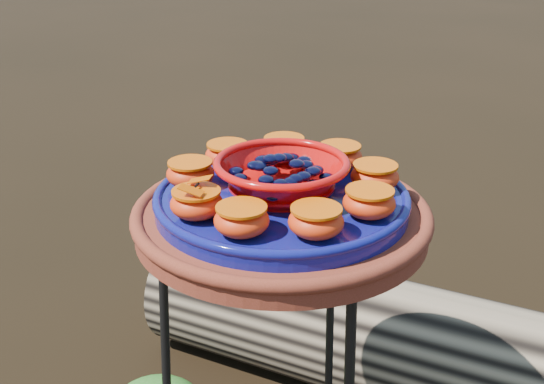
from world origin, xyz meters
The scene contains 16 objects.
terracotta_saucer centered at (0.00, 0.00, 0.72)m, with size 0.47×0.47×0.04m, color maroon.
cobalt_plate centered at (0.00, 0.00, 0.75)m, with size 0.40×0.40×0.03m, color #0D0763.
red_bowl centered at (0.00, 0.00, 0.79)m, with size 0.20×0.20×0.06m, color red, non-canonical shape.
glass_gems centered at (0.00, 0.00, 0.83)m, with size 0.16×0.16×0.03m, color black, non-canonical shape.
orange_half_0 centered at (-0.07, -0.14, 0.79)m, with size 0.08×0.08×0.04m, color red.
orange_half_1 centered at (0.02, -0.15, 0.79)m, with size 0.08×0.08×0.04m, color red.
orange_half_2 centered at (0.11, -0.10, 0.79)m, with size 0.08×0.08×0.04m, color red.
orange_half_3 centered at (0.15, -0.01, 0.79)m, with size 0.08×0.08×0.04m, color red.
orange_half_4 centered at (0.12, 0.09, 0.79)m, with size 0.08×0.08×0.04m, color red.
orange_half_5 centered at (0.03, 0.15, 0.79)m, with size 0.08×0.08×0.04m, color red.
orange_half_6 centered at (-0.07, 0.13, 0.79)m, with size 0.08×0.08×0.04m, color red.
orange_half_7 centered at (-0.14, 0.06, 0.79)m, with size 0.08×0.08×0.04m, color red.
orange_half_8 centered at (-0.14, -0.05, 0.79)m, with size 0.08×0.08×0.04m, color red.
butterfly centered at (-0.07, -0.14, 0.81)m, with size 0.07×0.05×0.01m, color #C74600, non-canonical shape.
driftwood_log centered at (0.23, 0.54, 0.16)m, with size 1.71×0.45×0.32m, color black, non-canonical shape.
foliage_back centered at (-0.19, 0.62, 0.08)m, with size 0.33×0.33×0.17m, color #1F6217.
Camera 1 is at (0.48, -0.86, 1.20)m, focal length 45.00 mm.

